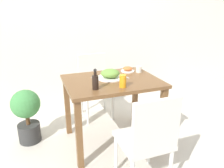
% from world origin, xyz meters
% --- Properties ---
extents(ground_plane, '(16.00, 16.00, 0.00)m').
position_xyz_m(ground_plane, '(0.00, 0.00, 0.00)').
color(ground_plane, beige).
extents(wall_back, '(8.00, 0.05, 2.60)m').
position_xyz_m(wall_back, '(0.00, 1.28, 1.30)').
color(wall_back, silver).
rests_on(wall_back, ground_plane).
extents(dining_table, '(1.02, 0.77, 0.76)m').
position_xyz_m(dining_table, '(0.00, 0.00, 0.64)').
color(dining_table, brown).
rests_on(dining_table, ground_plane).
extents(chair_near, '(0.42, 0.42, 0.89)m').
position_xyz_m(chair_near, '(0.03, -0.77, 0.50)').
color(chair_near, silver).
rests_on(chair_near, ground_plane).
extents(chair_far, '(0.42, 0.42, 0.89)m').
position_xyz_m(chair_far, '(0.00, 0.73, 0.50)').
color(chair_far, silver).
rests_on(chair_far, ground_plane).
extents(food_plate, '(0.30, 0.30, 0.10)m').
position_xyz_m(food_plate, '(0.00, 0.06, 0.81)').
color(food_plate, white).
rests_on(food_plate, dining_table).
extents(side_plate, '(0.17, 0.17, 0.06)m').
position_xyz_m(side_plate, '(0.29, 0.23, 0.79)').
color(side_plate, white).
rests_on(side_plate, dining_table).
extents(drink_cup, '(0.07, 0.07, 0.08)m').
position_xyz_m(drink_cup, '(0.40, 0.15, 0.80)').
color(drink_cup, silver).
rests_on(drink_cup, dining_table).
extents(juice_glass, '(0.07, 0.07, 0.13)m').
position_xyz_m(juice_glass, '(0.02, -0.25, 0.83)').
color(juice_glass, orange).
rests_on(juice_glass, dining_table).
extents(sauce_bottle, '(0.06, 0.06, 0.21)m').
position_xyz_m(sauce_bottle, '(-0.25, -0.22, 0.84)').
color(sauce_bottle, black).
rests_on(sauce_bottle, dining_table).
extents(fork_utensil, '(0.04, 0.19, 0.00)m').
position_xyz_m(fork_utensil, '(-0.18, 0.06, 0.77)').
color(fork_utensil, silver).
rests_on(fork_utensil, dining_table).
extents(spoon_utensil, '(0.02, 0.17, 0.00)m').
position_xyz_m(spoon_utensil, '(0.18, 0.06, 0.77)').
color(spoon_utensil, silver).
rests_on(spoon_utensil, dining_table).
extents(potted_plant_left, '(0.33, 0.33, 0.64)m').
position_xyz_m(potted_plant_left, '(-0.92, 0.32, 0.37)').
color(potted_plant_left, '#333333').
rests_on(potted_plant_left, ground_plane).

